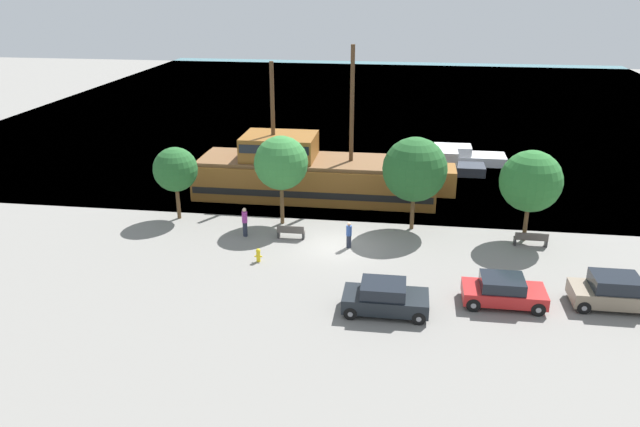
% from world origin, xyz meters
% --- Properties ---
extents(ground_plane, '(160.00, 160.00, 0.00)m').
position_xyz_m(ground_plane, '(0.00, 0.00, 0.00)').
color(ground_plane, gray).
extents(water_surface, '(80.00, 80.00, 0.00)m').
position_xyz_m(water_surface, '(0.00, 44.00, 0.00)').
color(water_surface, teal).
rests_on(water_surface, ground).
extents(pirate_ship, '(17.95, 4.77, 10.46)m').
position_xyz_m(pirate_ship, '(-2.74, 8.54, 1.62)').
color(pirate_ship, brown).
rests_on(pirate_ship, water_surface).
extents(moored_boat_dockside, '(7.52, 2.41, 1.46)m').
position_xyz_m(moored_boat_dockside, '(7.90, 18.57, 0.55)').
color(moored_boat_dockside, silver).
rests_on(moored_boat_dockside, water_surface).
extents(moored_boat_outer, '(5.72, 2.05, 1.80)m').
position_xyz_m(moored_boat_outer, '(6.81, 15.42, 0.66)').
color(moored_boat_outer, '#2D333D').
rests_on(moored_boat_outer, water_surface).
extents(parked_car_curb_front, '(3.82, 1.98, 1.40)m').
position_xyz_m(parked_car_curb_front, '(8.52, -5.62, 0.70)').
color(parked_car_curb_front, '#B21E1E').
rests_on(parked_car_curb_front, ground_plane).
extents(parked_car_curb_mid, '(4.08, 1.98, 1.58)m').
position_xyz_m(parked_car_curb_mid, '(13.68, -5.10, 0.76)').
color(parked_car_curb_mid, '#7F705B').
rests_on(parked_car_curb_mid, ground_plane).
extents(parked_car_curb_rear, '(3.92, 2.02, 1.49)m').
position_xyz_m(parked_car_curb_rear, '(3.04, -7.14, 0.73)').
color(parked_car_curb_rear, black).
rests_on(parked_car_curb_rear, ground_plane).
extents(fire_hydrant, '(0.42, 0.25, 0.76)m').
position_xyz_m(fire_hydrant, '(-4.01, -2.64, 0.41)').
color(fire_hydrant, yellow).
rests_on(fire_hydrant, ground_plane).
extents(bench_promenade_east, '(1.86, 0.45, 0.85)m').
position_xyz_m(bench_promenade_east, '(11.01, 1.63, 0.44)').
color(bench_promenade_east, '#4C4742').
rests_on(bench_promenade_east, ground_plane).
extents(bench_promenade_west, '(1.62, 0.45, 0.85)m').
position_xyz_m(bench_promenade_west, '(-2.85, 0.73, 0.43)').
color(bench_promenade_west, '#4C4742').
rests_on(bench_promenade_west, ground_plane).
extents(pedestrian_walking_near, '(0.32, 0.32, 1.54)m').
position_xyz_m(pedestrian_walking_near, '(0.67, -0.07, 0.77)').
color(pedestrian_walking_near, '#232838').
rests_on(pedestrian_walking_near, ground_plane).
extents(pedestrian_walking_far, '(0.32, 0.32, 1.79)m').
position_xyz_m(pedestrian_walking_far, '(-5.62, 0.74, 0.92)').
color(pedestrian_walking_far, '#232838').
rests_on(pedestrian_walking_far, ground_plane).
extents(tree_row_east, '(2.78, 2.78, 4.66)m').
position_xyz_m(tree_row_east, '(-10.57, 3.02, 3.25)').
color(tree_row_east, brown).
rests_on(tree_row_east, ground_plane).
extents(tree_row_mideast, '(3.31, 3.31, 5.59)m').
position_xyz_m(tree_row_mideast, '(-3.84, 3.10, 3.93)').
color(tree_row_mideast, brown).
rests_on(tree_row_mideast, ground_plane).
extents(tree_row_midwest, '(3.86, 3.86, 5.73)m').
position_xyz_m(tree_row_midwest, '(4.22, 3.36, 3.79)').
color(tree_row_midwest, brown).
rests_on(tree_row_midwest, ground_plane).
extents(tree_row_west, '(3.54, 3.54, 5.41)m').
position_xyz_m(tree_row_west, '(10.78, 2.50, 3.63)').
color(tree_row_west, brown).
rests_on(tree_row_west, ground_plane).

